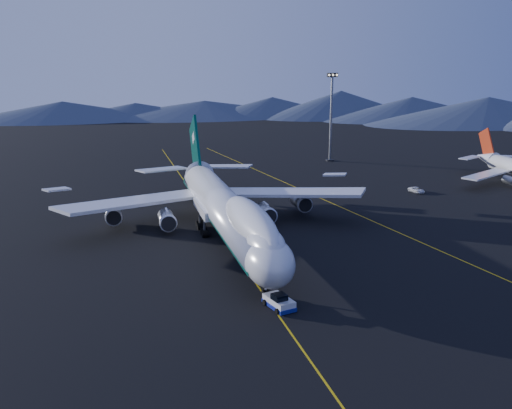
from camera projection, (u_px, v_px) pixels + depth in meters
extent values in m
plane|color=black|center=(225.00, 239.00, 101.69)|extent=(500.00, 500.00, 0.00)
cube|color=gold|center=(225.00, 239.00, 101.68)|extent=(0.25, 220.00, 0.01)
cube|color=gold|center=(356.00, 214.00, 118.52)|extent=(28.08, 198.09, 0.01)
cone|color=#3B465B|center=(63.00, 109.00, 306.96)|extent=(100.00, 100.00, 12.00)
cone|color=#3B465B|center=(205.00, 106.00, 326.88)|extent=(100.00, 100.00, 12.00)
cone|color=#3B465B|center=(341.00, 106.00, 322.11)|extent=(100.00, 100.00, 12.00)
cone|color=#3B465B|center=(488.00, 111.00, 293.15)|extent=(100.00, 100.00, 12.00)
cylinder|color=silver|center=(225.00, 209.00, 100.32)|extent=(6.50, 56.00, 6.50)
ellipsoid|color=silver|center=(269.00, 262.00, 74.08)|extent=(6.50, 10.40, 6.50)
ellipsoid|color=silver|center=(251.00, 224.00, 82.37)|extent=(5.13, 25.16, 5.85)
cube|color=black|center=(273.00, 258.00, 71.91)|extent=(3.60, 1.61, 1.29)
cone|color=silver|center=(195.00, 171.00, 131.05)|extent=(6.50, 12.00, 6.50)
cube|color=#043D32|center=(224.00, 213.00, 101.47)|extent=(6.24, 60.00, 1.10)
cube|color=silver|center=(219.00, 208.00, 105.74)|extent=(7.50, 13.00, 1.60)
cube|color=silver|center=(137.00, 201.00, 107.59)|extent=(30.62, 23.28, 2.83)
cube|color=silver|center=(284.00, 192.00, 114.80)|extent=(30.62, 23.28, 2.83)
cylinder|color=slate|center=(167.00, 219.00, 105.77)|extent=(2.90, 5.50, 2.90)
cylinder|color=slate|center=(113.00, 214.00, 109.50)|extent=(2.90, 5.50, 2.90)
cylinder|color=slate|center=(265.00, 212.00, 110.49)|extent=(2.90, 5.50, 2.90)
cylinder|color=slate|center=(300.00, 202.00, 118.94)|extent=(2.90, 5.50, 2.90)
cube|color=#043D32|center=(195.00, 150.00, 128.89)|extent=(0.55, 14.11, 15.94)
cube|color=silver|center=(162.00, 169.00, 130.49)|extent=(12.39, 9.47, 0.98)
cube|color=silver|center=(226.00, 166.00, 134.22)|extent=(12.39, 9.47, 0.98)
cylinder|color=black|center=(266.00, 293.00, 76.72)|extent=(0.90, 1.10, 1.10)
cube|color=silver|center=(279.00, 302.00, 73.40)|extent=(3.39, 5.06, 1.16)
cube|color=navy|center=(279.00, 305.00, 73.51)|extent=(3.54, 5.29, 0.53)
cube|color=black|center=(279.00, 296.00, 73.20)|extent=(2.05, 2.05, 0.95)
cone|color=silver|center=(486.00, 158.00, 160.82)|extent=(4.12, 7.60, 4.12)
cube|color=silver|center=(487.00, 174.00, 144.20)|extent=(18.22, 12.30, 0.38)
cylinder|color=slate|center=(510.00, 181.00, 143.19)|extent=(2.06, 3.80, 2.06)
cube|color=#A3280F|center=(486.00, 143.00, 160.32)|extent=(0.38, 7.40, 8.74)
imported|color=white|center=(416.00, 190.00, 137.81)|extent=(2.83, 4.80, 1.25)
cylinder|color=black|center=(330.00, 160.00, 181.63)|extent=(2.54, 2.54, 0.42)
cylinder|color=slate|center=(331.00, 119.00, 178.45)|extent=(0.74, 0.74, 26.42)
cube|color=black|center=(332.00, 75.00, 175.14)|extent=(3.38, 0.85, 1.27)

